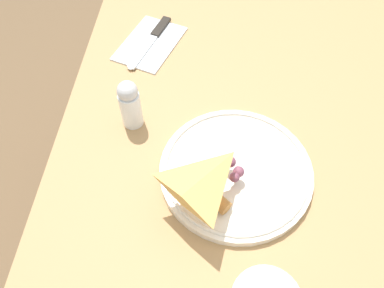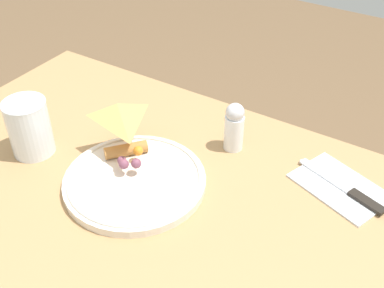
# 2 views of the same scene
# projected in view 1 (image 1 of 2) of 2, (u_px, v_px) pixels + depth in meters

# --- Properties ---
(ground_plane) EXTENTS (6.00, 6.00, 0.00)m
(ground_plane) POSITION_uv_depth(u_px,v_px,m) (231.00, 261.00, 1.33)
(ground_plane) COLOR brown
(dining_table) EXTENTS (1.17, 0.79, 0.76)m
(dining_table) POSITION_uv_depth(u_px,v_px,m) (258.00, 166.00, 0.80)
(dining_table) COLOR #A87F51
(dining_table) RESTS_ON ground_plane
(plate_pizza) EXTENTS (0.27, 0.27, 0.05)m
(plate_pizza) POSITION_uv_depth(u_px,v_px,m) (234.00, 171.00, 0.65)
(plate_pizza) COLOR silver
(plate_pizza) RESTS_ON dining_table
(napkin_folded) EXTENTS (0.20, 0.16, 0.00)m
(napkin_folded) POSITION_uv_depth(u_px,v_px,m) (150.00, 43.00, 0.85)
(napkin_folded) COLOR silver
(napkin_folded) RESTS_ON dining_table
(butter_knife) EXTENTS (0.18, 0.08, 0.01)m
(butter_knife) POSITION_uv_depth(u_px,v_px,m) (152.00, 39.00, 0.85)
(butter_knife) COLOR black
(butter_knife) RESTS_ON napkin_folded
(salt_shaker) EXTENTS (0.04, 0.04, 0.11)m
(salt_shaker) POSITION_uv_depth(u_px,v_px,m) (130.00, 104.00, 0.68)
(salt_shaker) COLOR white
(salt_shaker) RESTS_ON dining_table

